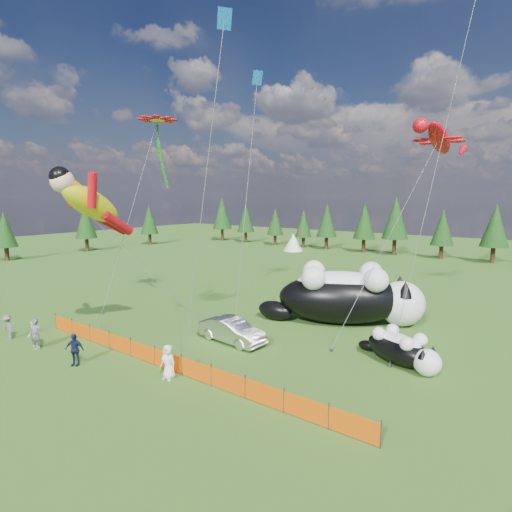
# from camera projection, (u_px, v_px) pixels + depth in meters

# --- Properties ---
(ground) EXTENTS (160.00, 160.00, 0.00)m
(ground) POSITION_uv_depth(u_px,v_px,m) (208.00, 352.00, 22.87)
(ground) COLOR #153B0A
(ground) RESTS_ON ground
(safety_fence) EXTENTS (22.06, 0.06, 1.10)m
(safety_fence) POSITION_uv_depth(u_px,v_px,m) (168.00, 361.00, 20.39)
(safety_fence) COLOR #262626
(safety_fence) RESTS_ON ground
(tree_line) EXTENTS (90.00, 4.00, 8.00)m
(tree_line) POSITION_uv_depth(u_px,v_px,m) (417.00, 230.00, 58.34)
(tree_line) COLOR black
(tree_line) RESTS_ON ground
(festival_tents) EXTENTS (50.00, 3.20, 2.80)m
(festival_tents) POSITION_uv_depth(u_px,v_px,m) (500.00, 258.00, 48.34)
(festival_tents) COLOR white
(festival_tents) RESTS_ON ground
(cat_large) EXTENTS (10.83, 7.59, 4.20)m
(cat_large) POSITION_uv_depth(u_px,v_px,m) (349.00, 295.00, 27.82)
(cat_large) COLOR black
(cat_large) RESTS_ON ground
(cat_small) EXTENTS (4.86, 3.10, 1.84)m
(cat_small) POSITION_uv_depth(u_px,v_px,m) (401.00, 349.00, 21.02)
(cat_small) COLOR black
(cat_small) RESTS_ON ground
(car) EXTENTS (4.55, 1.89, 1.46)m
(car) POSITION_uv_depth(u_px,v_px,m) (232.00, 331.00, 24.29)
(car) COLOR silver
(car) RESTS_ON ground
(spectator_a) EXTENTS (0.79, 0.69, 1.83)m
(spectator_a) POSITION_uv_depth(u_px,v_px,m) (36.00, 334.00, 23.11)
(spectator_a) COLOR #5E5E63
(spectator_a) RESTS_ON ground
(spectator_b) EXTENTS (0.93, 0.73, 1.67)m
(spectator_b) POSITION_uv_depth(u_px,v_px,m) (34.00, 335.00, 23.22)
(spectator_b) COLOR white
(spectator_b) RESTS_ON ground
(spectator_c) EXTENTS (1.14, 0.95, 1.73)m
(spectator_c) POSITION_uv_depth(u_px,v_px,m) (75.00, 350.00, 20.92)
(spectator_c) COLOR #151C3A
(spectator_c) RESTS_ON ground
(spectator_d) EXTENTS (1.02, 0.54, 1.57)m
(spectator_d) POSITION_uv_depth(u_px,v_px,m) (8.00, 327.00, 24.74)
(spectator_d) COLOR #5E5E63
(spectator_d) RESTS_ON ground
(spectator_e) EXTENTS (0.90, 0.65, 1.72)m
(spectator_e) POSITION_uv_depth(u_px,v_px,m) (168.00, 362.00, 19.34)
(spectator_e) COLOR white
(spectator_e) RESTS_ON ground
(superhero_kite) EXTENTS (6.57, 8.66, 11.83)m
(superhero_kite) POSITION_uv_depth(u_px,v_px,m) (92.00, 204.00, 23.24)
(superhero_kite) COLOR yellow
(superhero_kite) RESTS_ON ground
(gecko_kite) EXTENTS (4.70, 13.31, 16.31)m
(gecko_kite) POSITION_uv_depth(u_px,v_px,m) (439.00, 139.00, 27.28)
(gecko_kite) COLOR red
(gecko_kite) RESTS_ON ground
(flower_kite) EXTENTS (3.75, 8.10, 15.35)m
(flower_kite) POSITION_uv_depth(u_px,v_px,m) (157.00, 122.00, 28.17)
(flower_kite) COLOR red
(flower_kite) RESTS_ON ground
(diamond_kite_a) EXTENTS (0.83, 3.37, 16.80)m
(diamond_kite_a) POSITION_uv_depth(u_px,v_px,m) (256.00, 88.00, 24.33)
(diamond_kite_a) COLOR #0C68BD
(diamond_kite_a) RESTS_ON ground
(diamond_kite_c) EXTENTS (2.91, 1.24, 16.98)m
(diamond_kite_c) POSITION_uv_depth(u_px,v_px,m) (223.00, 35.00, 16.77)
(diamond_kite_c) COLOR #0C68BD
(diamond_kite_c) RESTS_ON ground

